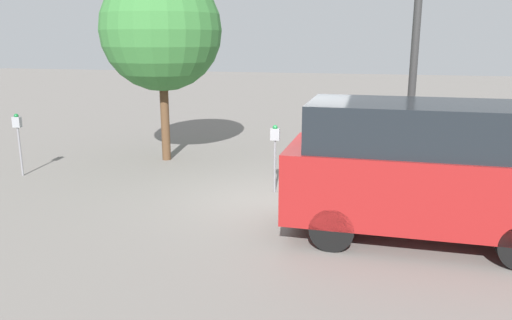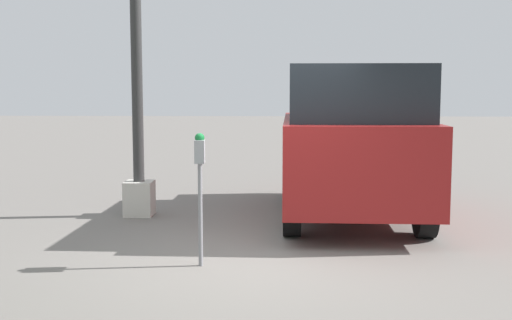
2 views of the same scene
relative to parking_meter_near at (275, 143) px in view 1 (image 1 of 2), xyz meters
name	(u,v)px [view 1 (image 1 of 2)]	position (x,y,z in m)	size (l,w,h in m)	color
ground_plane	(283,202)	(0.33, -0.68, -1.12)	(80.00, 80.00, 0.00)	slate
parking_meter_near	(275,143)	(0.00, 0.00, 0.00)	(0.21, 0.12, 1.52)	gray
parking_meter_far	(18,130)	(-6.42, -0.13, 0.03)	(0.21, 0.12, 1.57)	gray
lamp_post	(411,106)	(2.88, 1.35, 0.72)	(0.44, 0.44, 5.42)	beige
parked_van	(421,167)	(2.90, -1.98, 0.13)	(4.55, 2.10, 2.33)	maroon
street_tree	(161,31)	(-3.59, 2.31, 2.43)	(3.24, 3.24, 5.18)	#513823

